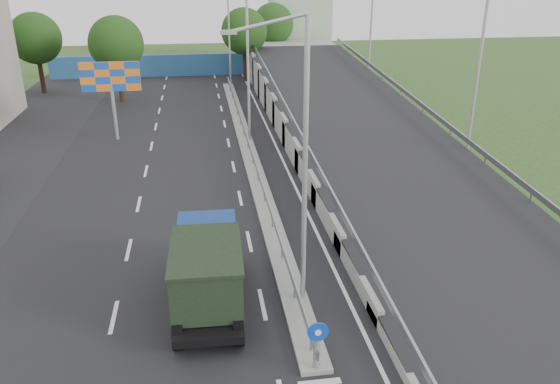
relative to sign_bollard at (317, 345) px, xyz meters
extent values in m
cube|color=black|center=(-3.00, 17.83, -1.03)|extent=(26.00, 90.00, 0.04)
cube|color=gray|center=(0.00, 21.83, -0.93)|extent=(1.00, 44.00, 0.20)
cube|color=gray|center=(12.30, 21.83, 1.32)|extent=(0.10, 50.00, 0.32)
cube|color=gray|center=(2.80, 21.83, 1.32)|extent=(0.10, 50.00, 0.32)
cube|color=gray|center=(0.00, 21.83, -0.28)|extent=(0.08, 44.00, 0.32)
cylinder|color=gray|center=(0.00, 21.83, -0.53)|extent=(0.09, 0.09, 0.60)
cylinder|color=black|center=(0.00, 0.03, -0.23)|extent=(0.20, 0.20, 1.20)
cylinder|color=#0C3FBF|center=(0.00, -0.05, 0.52)|extent=(0.64, 0.05, 0.64)
cylinder|color=white|center=(0.00, -0.08, 0.52)|extent=(0.20, 0.03, 0.20)
cylinder|color=#B2B5B7|center=(0.30, 3.83, 4.17)|extent=(0.18, 0.18, 10.00)
cylinder|color=#B2B5B7|center=(-0.90, 3.83, 8.92)|extent=(2.57, 0.12, 0.66)
cube|color=#B2B5B7|center=(-2.10, 3.83, 8.67)|extent=(0.50, 0.18, 0.12)
cylinder|color=#B2B5B7|center=(0.30, 23.83, 4.17)|extent=(0.18, 0.18, 10.00)
cylinder|color=#B2B5B7|center=(0.30, 43.83, 4.17)|extent=(0.18, 0.18, 10.00)
cube|color=#285E94|center=(-4.00, 49.83, 0.17)|extent=(30.00, 0.50, 2.40)
cube|color=#B2CCAD|center=(10.00, 57.83, 3.47)|extent=(7.00, 7.00, 9.00)
cylinder|color=#B2B5B7|center=(-9.00, 25.83, 0.97)|extent=(0.24, 0.24, 4.00)
cube|color=orange|center=(-9.00, 25.83, 3.47)|extent=(4.00, 0.20, 2.00)
cylinder|color=black|center=(-10.00, 37.83, 0.97)|extent=(0.44, 0.44, 4.00)
sphere|color=#17380F|center=(-10.00, 37.83, 4.17)|extent=(4.80, 4.80, 4.80)
cylinder|color=black|center=(2.00, 45.83, 0.97)|extent=(0.44, 0.44, 4.00)
sphere|color=#17380F|center=(2.00, 45.83, 4.17)|extent=(4.80, 4.80, 4.80)
cylinder|color=black|center=(-18.00, 42.83, 0.97)|extent=(0.44, 0.44, 4.00)
sphere|color=#17380F|center=(-18.00, 42.83, 4.17)|extent=(4.80, 4.80, 4.80)
cylinder|color=black|center=(6.00, 52.83, 0.97)|extent=(0.44, 0.44, 4.00)
sphere|color=#17380F|center=(6.00, 52.83, 4.17)|extent=(4.80, 4.80, 4.80)
cylinder|color=black|center=(-4.04, 6.10, -0.50)|extent=(0.37, 1.08, 1.07)
cylinder|color=black|center=(-2.09, 6.04, -0.50)|extent=(0.37, 1.08, 1.07)
cylinder|color=black|center=(-4.06, 5.23, -0.50)|extent=(0.37, 1.08, 1.07)
cylinder|color=black|center=(-2.12, 5.17, -0.50)|extent=(0.37, 1.08, 1.07)
cylinder|color=black|center=(-4.17, 1.83, -0.50)|extent=(0.37, 1.08, 1.07)
cylinder|color=black|center=(-2.23, 1.77, -0.50)|extent=(0.37, 1.08, 1.07)
cube|color=black|center=(-3.13, 4.03, -0.35)|extent=(2.42, 6.09, 0.29)
cube|color=navy|center=(-3.06, 6.32, 0.62)|extent=(2.28, 1.62, 1.65)
cube|color=black|center=(-3.03, 7.06, 1.06)|extent=(1.85, 0.12, 0.68)
cube|color=black|center=(-3.03, 7.14, -0.40)|extent=(2.24, 0.22, 0.49)
cube|color=black|center=(-3.15, 3.45, 0.72)|extent=(2.45, 3.76, 1.75)
cube|color=black|center=(-3.15, 3.45, 1.64)|extent=(2.55, 3.87, 0.12)
camera|label=1|loc=(-3.08, -12.98, 10.50)|focal=35.00mm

